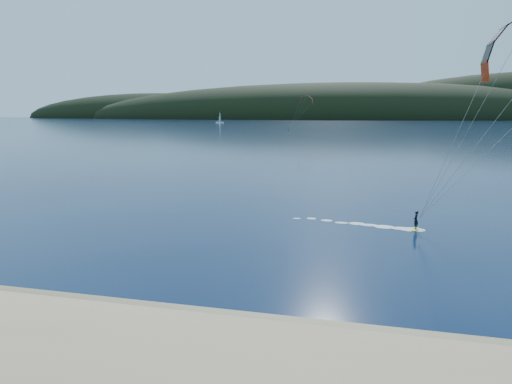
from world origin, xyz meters
TOP-DOWN VIEW (x-y plane):
  - ground at (0.00, 0.00)m, footprint 1800.00×1800.00m
  - wet_sand at (0.00, 4.50)m, footprint 220.00×2.50m
  - headland at (0.63, 745.28)m, footprint 1200.00×310.00m
  - kitesurfer_far at (-20.52, 192.84)m, footprint 12.58×8.12m
  - sailboat at (-128.39, 397.00)m, footprint 7.27×4.70m

SIDE VIEW (x-z plane):
  - ground at x=0.00m, z-range 0.00..0.00m
  - headland at x=0.63m, z-range -70.00..70.00m
  - wet_sand at x=0.00m, z-range 0.00..0.10m
  - sailboat at x=-128.39m, z-range -4.43..5.96m
  - kitesurfer_far at x=-20.52m, z-range 5.17..21.84m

